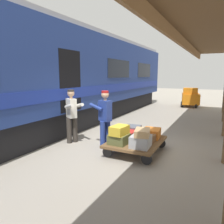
{
  "coord_description": "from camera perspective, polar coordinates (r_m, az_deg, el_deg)",
  "views": [
    {
      "loc": [
        -2.25,
        5.74,
        2.14
      ],
      "look_at": [
        0.36,
        0.58,
        1.15
      ],
      "focal_mm": 34.39,
      "sensor_mm": 36.0,
      "label": 1
    }
  ],
  "objects": [
    {
      "name": "ground_plane",
      "position": [
        6.53,
        5.22,
        -9.46
      ],
      "size": [
        60.0,
        60.0,
        0.0
      ],
      "primitive_type": "plane",
      "color": "gray"
    },
    {
      "name": "suitcase_orange_carryall",
      "position": [
        6.39,
        10.46,
        -5.56
      ],
      "size": [
        0.52,
        0.61,
        0.26
      ],
      "primitive_type": "cube",
      "rotation": [
        0.0,
        0.0,
        0.1
      ],
      "color": "#CC6B23",
      "rests_on": "luggage_cart"
    },
    {
      "name": "suitcase_red_plastic",
      "position": [
        6.16,
        3.76,
        -6.12
      ],
      "size": [
        0.52,
        0.61,
        0.24
      ],
      "primitive_type": "cube",
      "rotation": [
        0.0,
        0.0,
        -0.03
      ],
      "color": "#AD231E",
      "rests_on": "luggage_cart"
    },
    {
      "name": "luggage_cart",
      "position": [
        6.1,
        6.37,
        -7.96
      ],
      "size": [
        1.35,
        1.73,
        0.34
      ],
      "color": "brown",
      "rests_on": "ground_plane"
    },
    {
      "name": "suitcase_yellow_case",
      "position": [
        5.64,
        1.97,
        -4.85
      ],
      "size": [
        0.4,
        0.55,
        0.24
      ],
      "primitive_type": "cube",
      "rotation": [
        0.0,
        0.0,
        -0.1
      ],
      "color": "gold",
      "rests_on": "suitcase_olive_duffel"
    },
    {
      "name": "suitcase_olive_duffel",
      "position": [
        5.74,
        1.87,
        -7.18
      ],
      "size": [
        0.51,
        0.52,
        0.26
      ],
      "primitive_type": "cube",
      "rotation": [
        0.0,
        0.0,
        -0.07
      ],
      "color": "brown",
      "rests_on": "luggage_cart"
    },
    {
      "name": "train_car",
      "position": [
        8.25,
        -19.32,
        8.64
      ],
      "size": [
        3.02,
        21.68,
        4.0
      ],
      "color": "navy",
      "rests_on": "ground_plane"
    },
    {
      "name": "porter_in_overalls",
      "position": [
        6.31,
        -1.95,
        -1.38
      ],
      "size": [
        0.73,
        0.57,
        1.7
      ],
      "color": "navy",
      "rests_on": "ground_plane"
    },
    {
      "name": "porter_by_door",
      "position": [
        6.88,
        -10.64,
        -0.61
      ],
      "size": [
        0.74,
        0.63,
        1.7
      ],
      "color": "#332D28",
      "rests_on": "ground_plane"
    },
    {
      "name": "suitcase_slate_roller",
      "position": [
        6.58,
        5.39,
        -4.89
      ],
      "size": [
        0.52,
        0.52,
        0.28
      ],
      "primitive_type": "cube",
      "rotation": [
        0.0,
        0.0,
        0.09
      ],
      "color": "#4C515B",
      "rests_on": "luggage_cart"
    },
    {
      "name": "suitcase_brown_leather",
      "position": [
        5.96,
        9.14,
        -6.95
      ],
      "size": [
        0.42,
        0.48,
        0.2
      ],
      "primitive_type": "cube",
      "rotation": [
        0.0,
        0.0,
        -0.03
      ],
      "color": "brown",
      "rests_on": "luggage_cart"
    },
    {
      "name": "suitcase_tan_vintage",
      "position": [
        5.45,
        8.06,
        -5.44
      ],
      "size": [
        0.47,
        0.62,
        0.17
      ],
      "primitive_type": "cube",
      "rotation": [
        0.0,
        0.0,
        0.23
      ],
      "color": "tan",
      "rests_on": "suitcase_gray_aluminum"
    },
    {
      "name": "suitcase_gray_aluminum",
      "position": [
        5.52,
        7.63,
        -7.75
      ],
      "size": [
        0.5,
        0.55,
        0.3
      ],
      "primitive_type": "cube",
      "rotation": [
        0.0,
        0.0,
        0.05
      ],
      "color": "#9EA0A5",
      "rests_on": "luggage_cart"
    },
    {
      "name": "baggage_tug",
      "position": [
        15.67,
        20.13,
        3.61
      ],
      "size": [
        1.38,
        1.86,
        1.3
      ],
      "color": "orange",
      "rests_on": "ground_plane"
    }
  ]
}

